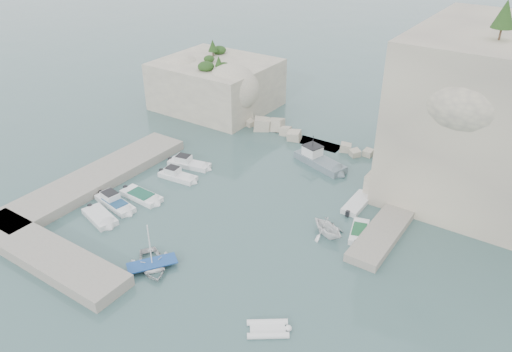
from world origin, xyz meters
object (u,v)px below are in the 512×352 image
Objects in this scene: motorboat_a at (189,166)px; work_boat at (320,165)px; tender_east_d at (389,197)px; tender_east_c at (357,205)px; tender_east_b at (359,234)px; inflatable_dinghy at (268,331)px; motorboat_c at (142,198)px; motorboat_d at (115,206)px; motorboat_b at (178,179)px; motorboat_e at (100,219)px; rowboat at (153,268)px; tender_east_a at (327,235)px.

motorboat_a is 15.61m from work_boat.
tender_east_c is at bearing 135.23° from tender_east_d.
inflatable_dinghy is at bearing 161.49° from tender_east_b.
motorboat_d is (-1.19, -2.60, 0.00)m from motorboat_c.
motorboat_a is 10.96m from motorboat_d.
motorboat_b is 0.94× the size of motorboat_c.
tender_east_b is (0.65, 15.03, 0.00)m from inflatable_dinghy.
motorboat_b is 20.29m from tender_east_c.
tender_east_d is (22.40, 20.20, 0.00)m from motorboat_e.
tender_east_d is (12.78, 22.68, 0.00)m from rowboat.
tender_east_d reaches higher than motorboat_e.
motorboat_a is at bearing 93.72° from tender_east_d.
motorboat_d is at bearing 96.46° from tender_east_b.
tender_east_d is (22.30, 6.71, 0.00)m from motorboat_a.
motorboat_a reaches higher than rowboat.
motorboat_a is at bearing 96.03° from motorboat_d.
motorboat_a is 0.74× the size of work_boat.
motorboat_e is at bearing 109.98° from rowboat.
rowboat is 21.97m from tender_east_c.
motorboat_e is at bearing 119.00° from tender_east_d.
motorboat_d is 23.11m from inflatable_dinghy.
rowboat reaches higher than motorboat_e.
tender_east_c is (20.27, 16.74, 0.00)m from motorboat_e.
motorboat_c is 2.85m from motorboat_d.
rowboat is (8.66, -12.97, 0.00)m from motorboat_b.
tender_east_d is at bearing 36.95° from motorboat_c.
work_boat is at bearing 39.51° from motorboat_b.
work_boat is at bearing 51.91° from tender_east_c.
tender_east_c is at bearing 9.53° from tender_east_b.
motorboat_c is at bearing -99.88° from motorboat_b.
rowboat is (9.62, -2.48, 0.00)m from motorboat_e.
motorboat_a is 23.29m from tender_east_d.
tender_east_b is (22.48, 12.12, 0.00)m from motorboat_e.
motorboat_b is at bearing -116.69° from work_boat.
rowboat is at bearing 137.56° from tender_east_d.
tender_east_c is at bearing 20.00° from tender_east_a.
tender_east_a reaches higher than inflatable_dinghy.
tender_east_d is (-0.07, 8.08, 0.00)m from tender_east_b.
tender_east_b is 0.84× the size of tender_east_c.
tender_east_b is 14.10m from work_boat.
motorboat_a is 1.65× the size of inflatable_dinghy.
rowboat is 19.45m from tender_east_b.
work_boat reaches higher than motorboat_a.
tender_east_d is at bearing 18.79° from motorboat_b.
work_boat is at bearing 56.91° from motorboat_c.
motorboat_a reaches higher than tender_east_c.
motorboat_d is at bearing -105.53° from motorboat_a.
motorboat_a is 20.14m from tender_east_a.
motorboat_a is at bearing 98.76° from tender_east_c.
motorboat_b is (0.86, -2.99, 0.00)m from motorboat_a.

